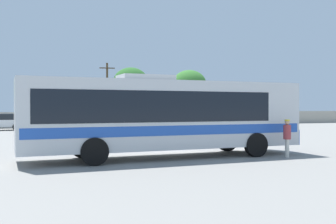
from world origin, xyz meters
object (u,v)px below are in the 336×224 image
parked_car_leftmost_white (1,122)px  parked_car_second_white (66,121)px  attendant_by_bus_door (287,136)px  roadside_tree_midleft (55,94)px  roadside_tree_right (189,85)px  coach_bus_silver_blue (163,114)px  utility_pole_near (107,93)px  roadside_tree_midright (131,83)px

parked_car_leftmost_white → parked_car_second_white: size_ratio=1.02×
attendant_by_bus_door → roadside_tree_midleft: bearing=101.0°
attendant_by_bus_door → parked_car_leftmost_white: (-12.30, 26.30, -0.12)m
attendant_by_bus_door → roadside_tree_right: roadside_tree_right is taller
coach_bus_silver_blue → attendant_by_bus_door: coach_bus_silver_blue is taller
coach_bus_silver_blue → roadside_tree_midleft: 32.81m
utility_pole_near → attendant_by_bus_door: bearing=-88.6°
roadside_tree_midleft → utility_pole_near: bearing=-15.2°
coach_bus_silver_blue → attendant_by_bus_door: bearing=-19.1°
attendant_by_bus_door → utility_pole_near: bearing=91.4°
parked_car_leftmost_white → roadside_tree_midright: (14.20, 5.88, 4.29)m
attendant_by_bus_door → roadside_tree_midright: (1.90, 32.18, 4.17)m
parked_car_second_white → roadside_tree_right: (17.02, 8.54, 4.40)m
parked_car_leftmost_white → roadside_tree_midright: bearing=22.5°
roadside_tree_midright → roadside_tree_right: size_ratio=0.97×
utility_pole_near → roadside_tree_right: 11.81m
attendant_by_bus_door → roadside_tree_midright: size_ratio=0.23×
roadside_tree_midleft → coach_bus_silver_blue: bearing=-87.2°
parked_car_leftmost_white → parked_car_second_white: bearing=0.9°
parked_car_leftmost_white → roadside_tree_right: roadside_tree_right is taller
attendant_by_bus_door → parked_car_second_white: 27.13m
parked_car_leftmost_white → roadside_tree_midleft: 10.33m
coach_bus_silver_blue → roadside_tree_midright: size_ratio=1.76×
roadside_tree_midleft → roadside_tree_midright: roadside_tree_midright is taller
coach_bus_silver_blue → attendant_by_bus_door: (5.06, -1.75, -0.94)m
parked_car_second_white → utility_pole_near: utility_pole_near is taller
roadside_tree_midleft → roadside_tree_right: bearing=1.5°
attendant_by_bus_door → roadside_tree_midleft: (-6.68, 34.47, 2.80)m
coach_bus_silver_blue → roadside_tree_right: roadside_tree_right is taller
roadside_tree_right → parked_car_leftmost_white: bearing=-159.5°
coach_bus_silver_blue → roadside_tree_midright: bearing=77.1°
parked_car_leftmost_white → utility_pole_near: 13.58m
utility_pole_near → roadside_tree_midleft: 6.08m
utility_pole_near → roadside_tree_right: size_ratio=1.04×
utility_pole_near → roadside_tree_midleft: utility_pole_near is taller
parked_car_second_white → roadside_tree_midleft: 8.61m
utility_pole_near → parked_car_second_white: bearing=-130.1°
coach_bus_silver_blue → utility_pole_near: (4.24, 31.12, 2.02)m
coach_bus_silver_blue → roadside_tree_right: 36.89m
utility_pole_near → roadside_tree_midright: 3.06m
roadside_tree_right → roadside_tree_midright: bearing=-162.7°
parked_car_second_white → utility_pole_near: size_ratio=0.60×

